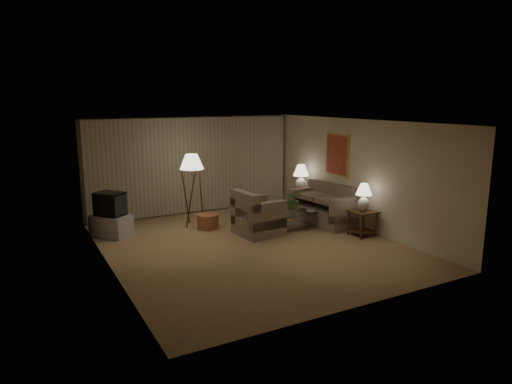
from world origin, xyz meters
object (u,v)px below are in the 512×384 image
Objects in this scene: armchair at (259,217)px; floor_lamp at (192,189)px; side_table_near at (363,219)px; table_lamp_near at (364,195)px; sofa at (323,208)px; side_table_far at (300,199)px; ottoman at (208,221)px; coffee_table at (298,217)px; tv_cabinet at (111,225)px; vase at (293,210)px; table_lamp_far at (301,176)px; crt_tv at (110,204)px.

armchair is 0.63× the size of floor_lamp.
table_lamp_near reaches higher than side_table_near.
sofa reaches higher than side_table_far.
ottoman is at bearing -174.62° from side_table_far.
table_lamp_near reaches higher than side_table_far.
side_table_far is at bearing 90.00° from table_lamp_near.
sofa is at bearing 6.88° from coffee_table.
floor_lamp is (-3.18, 0.15, 0.57)m from side_table_far.
table_lamp_near is at bearing 23.86° from tv_cabinet.
vase reaches higher than tv_cabinet.
side_table_far is 1.76m from vase.
side_table_near is 3.68× the size of vase.
sofa reaches higher than vase.
table_lamp_far is (0.00, 0.00, 0.67)m from side_table_far.
sofa is at bearing 36.09° from tv_cabinet.
tv_cabinet is (-5.20, 2.83, -0.74)m from table_lamp_near.
ottoman is at bearing -174.62° from table_lamp_far.
sofa reaches higher than tv_cabinet.
vase is (-1.13, -1.35, 0.11)m from side_table_far.
floor_lamp reaches higher than ottoman.
floor_lamp is (-1.10, 1.46, 0.54)m from armchair.
crt_tv is at bearing -111.95° from sofa.
side_table_near is at bearing -14.04° from table_lamp_near.
armchair is at bearing -147.83° from side_table_far.
side_table_near is 0.58× the size of tv_cabinet.
crt_tv reaches higher than vase.
floor_lamp reaches higher than side_table_near.
side_table_far is 1.11× the size of ottoman.
vase is at bearing -30.29° from ottoman.
table_lamp_near is 0.63× the size of tv_cabinet.
sofa is 5.27m from crt_tv.
armchair reaches higher than sofa.
vase is (-1.13, -1.35, -0.56)m from table_lamp_far.
floor_lamp reaches higher than armchair.
armchair is 1.38m from ottoman.
floor_lamp reaches higher than table_lamp_far.
tv_cabinet is at bearing 151.48° from table_lamp_near.
floor_lamp is at bearing 177.33° from side_table_far.
crt_tv is at bearing 158.84° from vase.
coffee_table is at bearing 0.00° from vase.
floor_lamp is (-3.18, 0.15, -0.10)m from table_lamp_far.
sofa reaches higher than coffee_table.
side_table_far is at bearing -62.15° from armchair.
vase is at bearing -89.83° from sofa.
floor_lamp is at bearing 177.33° from table_lamp_far.
table_lamp_far reaches higher than sofa.
sofa is at bearing 36.09° from crt_tv.
table_lamp_near is at bearing -126.04° from armchair.
tv_cabinet is at bearing 177.52° from table_lamp_far.
armchair is at bearing 148.28° from table_lamp_near.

